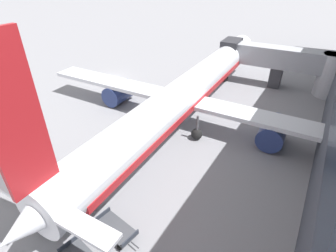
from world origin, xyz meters
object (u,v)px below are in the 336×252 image
(baggage_dolly_row_mid_a_col_c, at_px, (77,196))
(baggage_dolly_row_near_col_b, at_px, (17,184))
(baggage_dolly_row_near_col_c, at_px, (44,216))
(baggage_dolly_row_mid_a_col_b, at_px, (47,169))
(baggage_dolly_row_mid_a_col_d, at_px, (116,229))
(airplane, at_px, (189,92))
(baggage_dolly_row_mid_a_col_a, at_px, (22,147))

(baggage_dolly_row_mid_a_col_c, bearing_deg, baggage_dolly_row_near_col_b, -162.75)
(baggage_dolly_row_near_col_c, bearing_deg, baggage_dolly_row_mid_a_col_c, 76.96)
(baggage_dolly_row_mid_a_col_b, height_order, baggage_dolly_row_mid_a_col_d, same)
(airplane, bearing_deg, baggage_dolly_row_mid_a_col_d, -79.16)
(baggage_dolly_row_mid_a_col_a, bearing_deg, baggage_dolly_row_near_col_b, -37.78)
(airplane, xyz_separation_m, baggage_dolly_row_near_col_b, (-6.51, -17.32, -2.95))
(baggage_dolly_row_near_col_c, relative_size, baggage_dolly_row_mid_a_col_b, 1.00)
(baggage_dolly_row_mid_a_col_b, xyz_separation_m, baggage_dolly_row_mid_a_col_d, (9.09, -1.48, 0.00))
(baggage_dolly_row_mid_a_col_a, xyz_separation_m, baggage_dolly_row_mid_a_col_c, (9.47, -1.75, 0.00))
(baggage_dolly_row_mid_a_col_d, bearing_deg, baggage_dolly_row_near_col_b, -174.52)
(baggage_dolly_row_mid_a_col_a, height_order, baggage_dolly_row_mid_a_col_b, same)
(airplane, distance_m, baggage_dolly_row_mid_a_col_a, 17.92)
(baggage_dolly_row_mid_a_col_a, relative_size, baggage_dolly_row_mid_a_col_c, 1.00)
(baggage_dolly_row_near_col_b, height_order, baggage_dolly_row_mid_a_col_b, same)
(baggage_dolly_row_mid_a_col_a, distance_m, baggage_dolly_row_mid_a_col_d, 14.17)
(baggage_dolly_row_near_col_c, relative_size, baggage_dolly_row_mid_a_col_d, 1.00)
(baggage_dolly_row_near_col_b, bearing_deg, baggage_dolly_row_near_col_c, -11.08)
(baggage_dolly_row_mid_a_col_c, bearing_deg, baggage_dolly_row_mid_a_col_a, 169.55)
(baggage_dolly_row_near_col_c, xyz_separation_m, baggage_dolly_row_mid_a_col_b, (-4.02, 3.30, 0.00))
(baggage_dolly_row_near_col_b, distance_m, baggage_dolly_row_near_col_c, 4.66)
(baggage_dolly_row_mid_a_col_b, xyz_separation_m, baggage_dolly_row_mid_a_col_c, (4.60, -0.81, 0.00))
(baggage_dolly_row_near_col_b, height_order, baggage_dolly_row_mid_a_col_d, same)
(baggage_dolly_row_near_col_c, height_order, baggage_dolly_row_mid_a_col_d, same)
(baggage_dolly_row_mid_a_col_a, bearing_deg, baggage_dolly_row_mid_a_col_c, -10.45)
(airplane, bearing_deg, baggage_dolly_row_near_col_c, -96.07)
(baggage_dolly_row_mid_a_col_d, bearing_deg, baggage_dolly_row_mid_a_col_a, 170.17)
(baggage_dolly_row_mid_a_col_a, height_order, baggage_dolly_row_mid_a_col_d, same)
(baggage_dolly_row_near_col_c, xyz_separation_m, baggage_dolly_row_mid_a_col_a, (-8.89, 4.24, 0.00))
(baggage_dolly_row_near_col_b, distance_m, baggage_dolly_row_mid_a_col_d, 9.69)
(airplane, xyz_separation_m, baggage_dolly_row_mid_a_col_d, (3.14, -16.39, -2.95))
(baggage_dolly_row_near_col_c, bearing_deg, baggage_dolly_row_mid_a_col_b, 140.59)
(baggage_dolly_row_near_col_b, xyz_separation_m, baggage_dolly_row_mid_a_col_a, (-4.32, 3.35, 0.00))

